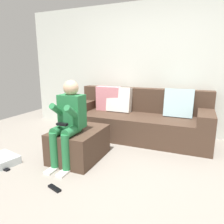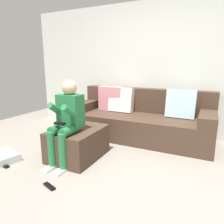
{
  "view_description": "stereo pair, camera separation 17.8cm",
  "coord_description": "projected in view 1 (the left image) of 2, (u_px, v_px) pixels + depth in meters",
  "views": [
    {
      "loc": [
        0.79,
        -1.94,
        1.3
      ],
      "look_at": [
        -0.44,
        0.99,
        0.58
      ],
      "focal_mm": 33.2,
      "sensor_mm": 36.0,
      "label": 1
    },
    {
      "loc": [
        0.95,
        -1.87,
        1.3
      ],
      "look_at": [
        -0.44,
        0.99,
        0.58
      ],
      "focal_mm": 33.2,
      "sensor_mm": 36.0,
      "label": 2
    }
  ],
  "objects": [
    {
      "name": "ground_plane",
      "position": [
        114.0,
        183.0,
        2.33
      ],
      "size": [
        7.11,
        7.11,
        0.0
      ],
      "primitive_type": "plane",
      "color": "gray"
    },
    {
      "name": "wall_back",
      "position": [
        155.0,
        69.0,
        3.91
      ],
      "size": [
        5.47,
        0.1,
        2.43
      ],
      "primitive_type": "cube",
      "color": "silver",
      "rests_on": "ground_plane"
    },
    {
      "name": "couch_sectional",
      "position": [
        138.0,
        119.0,
        3.78
      ],
      "size": [
        2.46,
        0.91,
        0.91
      ],
      "color": "#473326",
      "rests_on": "ground_plane"
    },
    {
      "name": "ottoman",
      "position": [
        79.0,
        144.0,
        2.93
      ],
      "size": [
        0.61,
        0.8,
        0.43
      ],
      "primitive_type": "cube",
      "color": "#473326",
      "rests_on": "ground_plane"
    },
    {
      "name": "person_seated",
      "position": [
        69.0,
        118.0,
        2.68
      ],
      "size": [
        0.32,
        0.58,
        1.11
      ],
      "color": "#26723F",
      "rests_on": "ground_plane"
    },
    {
      "name": "storage_bin",
      "position": [
        3.0,
        159.0,
        2.8
      ],
      "size": [
        0.48,
        0.38,
        0.11
      ],
      "primitive_type": "cube",
      "rotation": [
        0.0,
        0.0,
        -0.23
      ],
      "color": "silver",
      "rests_on": "ground_plane"
    },
    {
      "name": "remote_near_ottoman",
      "position": [
        55.0,
        188.0,
        2.22
      ],
      "size": [
        0.19,
        0.1,
        0.02
      ],
      "primitive_type": "cube",
      "rotation": [
        0.0,
        0.0,
        -0.31
      ],
      "color": "black",
      "rests_on": "ground_plane"
    },
    {
      "name": "remote_by_storage_bin",
      "position": [
        5.0,
        169.0,
        2.63
      ],
      "size": [
        0.15,
        0.07,
        0.02
      ],
      "primitive_type": "cube",
      "rotation": [
        0.0,
        0.0,
        -0.1
      ],
      "color": "black",
      "rests_on": "ground_plane"
    }
  ]
}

